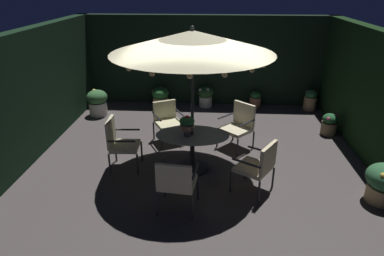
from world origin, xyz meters
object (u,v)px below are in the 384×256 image
object	(u,v)px
patio_chair_east	(259,164)
patio_umbrella	(192,42)
potted_plant_front_corner	(310,100)
potted_plant_right_near	(255,99)
potted_plant_back_left	(160,97)
patio_chair_northeast	(176,181)
patio_chair_south	(167,119)
potted_plant_left_far	(206,95)
patio_chair_southeast	(239,123)
potted_plant_back_right	(329,124)
centerpiece_planter	(187,124)
potted_plant_right_far	(97,102)
patio_dining_table	(192,144)

from	to	relation	value
patio_chair_east	patio_umbrella	bearing A→B (deg)	147.38
potted_plant_front_corner	potted_plant_right_near	distance (m)	1.55
patio_chair_east	potted_plant_right_near	distance (m)	4.42
patio_umbrella	potted_plant_back_left	bearing A→B (deg)	108.43
patio_chair_northeast	potted_plant_right_near	bearing A→B (deg)	70.51
potted_plant_front_corner	potted_plant_right_near	world-z (taller)	potted_plant_front_corner
patio_chair_south	potted_plant_left_far	world-z (taller)	patio_chair_south
patio_umbrella	patio_chair_southeast	xyz separation A→B (m)	(0.96, 1.03, -1.91)
patio_chair_northeast	potted_plant_front_corner	xyz separation A→B (m)	(3.32, 4.90, -0.27)
patio_chair_south	potted_plant_front_corner	xyz separation A→B (m)	(3.80, 2.28, -0.24)
patio_chair_south	potted_plant_back_right	bearing A→B (deg)	8.56
patio_umbrella	potted_plant_back_left	xyz separation A→B (m)	(-1.14, 3.41, -2.14)
patio_chair_east	patio_chair_south	bearing A→B (deg)	132.57
patio_chair_northeast	patio_chair_southeast	bearing A→B (deg)	64.91
centerpiece_planter	patio_chair_south	size ratio (longest dim) A/B	0.45
patio_umbrella	potted_plant_front_corner	bearing A→B (deg)	48.15
potted_plant_right_far	potted_plant_left_far	bearing A→B (deg)	17.10
patio_chair_northeast	potted_plant_left_far	size ratio (longest dim) A/B	1.58
potted_plant_back_right	potted_plant_back_left	bearing A→B (deg)	159.64
centerpiece_planter	potted_plant_right_near	distance (m)	4.14
centerpiece_planter	potted_plant_right_near	bearing A→B (deg)	65.26
patio_umbrella	patio_chair_northeast	size ratio (longest dim) A/B	3.04
centerpiece_planter	potted_plant_front_corner	xyz separation A→B (m)	(3.25, 3.58, -0.68)
patio_dining_table	potted_plant_back_right	bearing A→B (deg)	29.70
centerpiece_planter	potted_plant_right_far	distance (m)	3.89
centerpiece_planter	potted_plant_front_corner	size ratio (longest dim) A/B	0.69
patio_dining_table	potted_plant_front_corner	world-z (taller)	patio_dining_table
patio_chair_northeast	potted_plant_right_near	xyz separation A→B (m)	(1.77, 5.01, -0.33)
patio_umbrella	centerpiece_planter	size ratio (longest dim) A/B	7.00
patio_dining_table	patio_umbrella	distance (m)	1.93
patio_dining_table	potted_plant_front_corner	xyz separation A→B (m)	(3.15, 3.52, -0.24)
potted_plant_back_right	potted_plant_right_near	bearing A→B (deg)	130.72
patio_chair_south	potted_plant_right_near	distance (m)	3.31
patio_chair_east	potted_plant_right_near	bearing A→B (deg)	84.42
patio_chair_southeast	potted_plant_back_left	bearing A→B (deg)	131.35
potted_plant_right_near	centerpiece_planter	bearing A→B (deg)	-114.74
patio_chair_south	potted_plant_right_near	xyz separation A→B (m)	(2.26, 2.40, -0.30)
patio_umbrella	patio_chair_south	world-z (taller)	patio_umbrella
patio_umbrella	potted_plant_back_right	bearing A→B (deg)	29.70
potted_plant_left_far	patio_chair_southeast	bearing A→B (deg)	-72.79
centerpiece_planter	patio_chair_southeast	xyz separation A→B (m)	(1.06, 1.09, -0.43)
patio_dining_table	potted_plant_back_left	distance (m)	3.60
potted_plant_front_corner	potted_plant_left_far	bearing A→B (deg)	178.36
patio_chair_southeast	potted_plant_right_near	bearing A→B (deg)	76.06
patio_dining_table	potted_plant_right_far	bearing A→B (deg)	135.57
patio_chair_northeast	potted_plant_back_left	xyz separation A→B (m)	(-0.97, 4.80, -0.24)
patio_dining_table	potted_plant_back_right	xyz separation A→B (m)	(3.18, 1.81, -0.26)
potted_plant_front_corner	potted_plant_back_right	xyz separation A→B (m)	(0.02, -1.71, -0.03)
centerpiece_planter	patio_chair_south	xyz separation A→B (m)	(-0.55, 1.30, -0.44)
patio_dining_table	potted_plant_right_far	size ratio (longest dim) A/B	1.97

